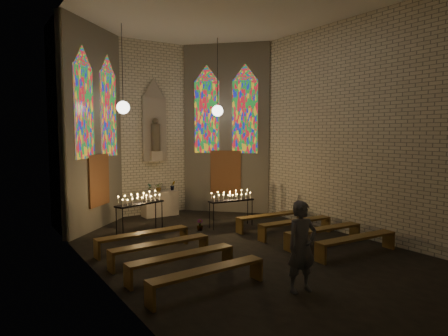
% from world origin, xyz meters
% --- Properties ---
extents(floor, '(12.00, 12.00, 0.00)m').
position_xyz_m(floor, '(0.00, 0.00, 0.00)').
color(floor, black).
rests_on(floor, ground).
extents(room, '(8.22, 12.43, 7.00)m').
position_xyz_m(room, '(-0.00, 3.37, 3.72)').
color(room, beige).
rests_on(room, ground).
extents(altar, '(1.40, 0.60, 1.00)m').
position_xyz_m(altar, '(0.00, 5.45, 0.50)').
color(altar, beige).
rests_on(altar, ground).
extents(flower_vase_left, '(0.21, 0.18, 0.33)m').
position_xyz_m(flower_vase_left, '(-0.42, 5.51, 1.17)').
color(flower_vase_left, '#4C723F').
rests_on(flower_vase_left, altar).
extents(flower_vase_center, '(0.38, 0.36, 0.35)m').
position_xyz_m(flower_vase_center, '(-0.06, 5.40, 1.17)').
color(flower_vase_center, '#4C723F').
rests_on(flower_vase_center, altar).
extents(flower_vase_right, '(0.21, 0.17, 0.39)m').
position_xyz_m(flower_vase_right, '(0.55, 5.40, 1.19)').
color(flower_vase_right, '#4C723F').
rests_on(flower_vase_right, altar).
extents(aisle_flower_pot, '(0.26, 0.26, 0.38)m').
position_xyz_m(aisle_flower_pot, '(0.14, 2.43, 0.19)').
color(aisle_flower_pot, '#4C723F').
rests_on(aisle_flower_pot, ground).
extents(votive_stand_left, '(1.79, 0.94, 1.29)m').
position_xyz_m(votive_stand_left, '(-1.74, 3.14, 1.10)').
color(votive_stand_left, black).
rests_on(votive_stand_left, ground).
extents(votive_stand_right, '(1.68, 0.54, 1.21)m').
position_xyz_m(votive_stand_right, '(1.33, 2.29, 1.04)').
color(votive_stand_right, black).
rests_on(votive_stand_right, ground).
extents(pew_left_0, '(2.73, 0.52, 0.52)m').
position_xyz_m(pew_left_0, '(-2.36, 1.29, 0.42)').
color(pew_left_0, brown).
rests_on(pew_left_0, ground).
extents(pew_right_0, '(2.73, 0.52, 0.52)m').
position_xyz_m(pew_right_0, '(2.36, 1.29, 0.42)').
color(pew_right_0, brown).
rests_on(pew_right_0, ground).
extents(pew_left_1, '(2.73, 0.52, 0.52)m').
position_xyz_m(pew_left_1, '(-2.36, 0.09, 0.42)').
color(pew_left_1, brown).
rests_on(pew_left_1, ground).
extents(pew_right_1, '(2.73, 0.52, 0.52)m').
position_xyz_m(pew_right_1, '(2.36, 0.09, 0.42)').
color(pew_right_1, brown).
rests_on(pew_right_1, ground).
extents(pew_left_2, '(2.73, 0.52, 0.52)m').
position_xyz_m(pew_left_2, '(-2.36, -1.11, 0.42)').
color(pew_left_2, brown).
rests_on(pew_left_2, ground).
extents(pew_right_2, '(2.73, 0.52, 0.52)m').
position_xyz_m(pew_right_2, '(2.36, -1.11, 0.42)').
color(pew_right_2, brown).
rests_on(pew_right_2, ground).
extents(pew_left_3, '(2.73, 0.52, 0.52)m').
position_xyz_m(pew_left_3, '(-2.36, -2.31, 0.42)').
color(pew_left_3, brown).
rests_on(pew_left_3, ground).
extents(pew_right_3, '(2.73, 0.52, 0.52)m').
position_xyz_m(pew_right_3, '(2.36, -2.31, 0.42)').
color(pew_right_3, brown).
rests_on(pew_right_3, ground).
extents(visitor, '(0.76, 0.56, 1.93)m').
position_xyz_m(visitor, '(-0.66, -3.31, 0.96)').
color(visitor, '#43454D').
rests_on(visitor, ground).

